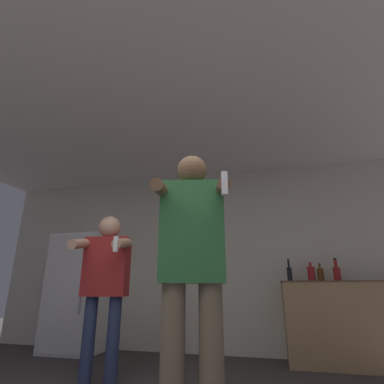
{
  "coord_description": "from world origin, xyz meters",
  "views": [
    {
      "loc": [
        0.82,
        -1.06,
        0.85
      ],
      "look_at": [
        0.33,
        0.84,
        1.48
      ],
      "focal_mm": 28.0,
      "sensor_mm": 36.0,
      "label": 1
    }
  ],
  "objects": [
    {
      "name": "wall_back",
      "position": [
        0.0,
        3.31,
        1.27
      ],
      "size": [
        7.0,
        0.06,
        2.55
      ],
      "color": "beige",
      "rests_on": "ground_plane"
    },
    {
      "name": "bottle_red_label",
      "position": [
        1.29,
        3.08,
        1.03
      ],
      "size": [
        0.09,
        0.09,
        0.26
      ],
      "color": "maroon",
      "rests_on": "counter"
    },
    {
      "name": "bottle_amber_bourbon",
      "position": [
        1.03,
        3.08,
        1.03
      ],
      "size": [
        0.06,
        0.06,
        0.28
      ],
      "color": "black",
      "rests_on": "counter"
    },
    {
      "name": "person_woman_foreground",
      "position": [
        0.33,
        0.84,
        0.98
      ],
      "size": [
        0.54,
        0.52,
        1.75
      ],
      "color": "#75664C",
      "rests_on": "ground_plane"
    },
    {
      "name": "refrigerator",
      "position": [
        -1.91,
        2.96,
        0.8
      ],
      "size": [
        0.77,
        0.68,
        1.61
      ],
      "color": "white",
      "rests_on": "ground_plane"
    },
    {
      "name": "counter",
      "position": [
        1.76,
        3.02,
        0.46
      ],
      "size": [
        1.7,
        0.56,
        0.93
      ],
      "color": "#997551",
      "rests_on": "ground_plane"
    },
    {
      "name": "bottle_dark_rum",
      "position": [
        1.59,
        3.08,
        1.03
      ],
      "size": [
        0.08,
        0.08,
        0.28
      ],
      "color": "maroon",
      "rests_on": "counter"
    },
    {
      "name": "bottle_green_wine",
      "position": [
        1.4,
        3.08,
        1.02
      ],
      "size": [
        0.08,
        0.08,
        0.24
      ],
      "color": "#563314",
      "rests_on": "counter"
    },
    {
      "name": "person_man_side",
      "position": [
        -0.8,
        1.72,
        0.96
      ],
      "size": [
        0.57,
        0.57,
        1.57
      ],
      "color": "navy",
      "rests_on": "ground_plane"
    },
    {
      "name": "ceiling_slab",
      "position": [
        0.0,
        1.64,
        2.57
      ],
      "size": [
        7.0,
        3.8,
        0.05
      ],
      "color": "silver",
      "rests_on": "wall_back"
    }
  ]
}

